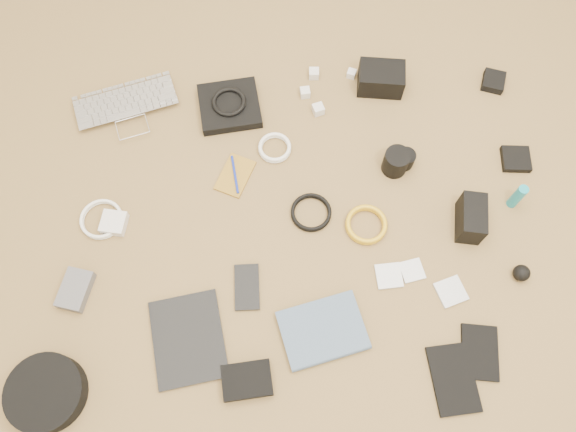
{
  "coord_description": "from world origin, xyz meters",
  "views": [
    {
      "loc": [
        -0.04,
        -0.6,
        1.53
      ],
      "look_at": [
        -0.02,
        0.03,
        0.02
      ],
      "focal_mm": 35.0,
      "sensor_mm": 36.0,
      "label": 1
    }
  ],
  "objects_px": {
    "dslr_camera": "(381,79)",
    "paperback": "(332,360)",
    "tablet": "(188,339)",
    "phone": "(247,287)",
    "headphone_case": "(46,393)",
    "laptop": "(129,114)"
  },
  "relations": [
    {
      "from": "dslr_camera",
      "to": "paperback",
      "type": "xyz_separation_m",
      "value": [
        -0.21,
        -0.87,
        -0.03
      ]
    },
    {
      "from": "dslr_camera",
      "to": "paperback",
      "type": "height_order",
      "value": "dslr_camera"
    },
    {
      "from": "paperback",
      "to": "tablet",
      "type": "bearing_deg",
      "value": 65.07
    },
    {
      "from": "phone",
      "to": "headphone_case",
      "type": "xyz_separation_m",
      "value": [
        -0.52,
        -0.27,
        0.02
      ]
    },
    {
      "from": "phone",
      "to": "headphone_case",
      "type": "distance_m",
      "value": 0.58
    },
    {
      "from": "laptop",
      "to": "phone",
      "type": "distance_m",
      "value": 0.69
    },
    {
      "from": "tablet",
      "to": "phone",
      "type": "relative_size",
      "value": 1.84
    },
    {
      "from": "headphone_case",
      "to": "dslr_camera",
      "type": "bearing_deg",
      "value": 44.45
    },
    {
      "from": "tablet",
      "to": "headphone_case",
      "type": "bearing_deg",
      "value": -170.26
    },
    {
      "from": "laptop",
      "to": "dslr_camera",
      "type": "distance_m",
      "value": 0.81
    },
    {
      "from": "dslr_camera",
      "to": "phone",
      "type": "height_order",
      "value": "dslr_camera"
    },
    {
      "from": "phone",
      "to": "paperback",
      "type": "bearing_deg",
      "value": -43.78
    },
    {
      "from": "dslr_camera",
      "to": "headphone_case",
      "type": "bearing_deg",
      "value": -129.2
    },
    {
      "from": "paperback",
      "to": "phone",
      "type": "bearing_deg",
      "value": 32.58
    },
    {
      "from": "tablet",
      "to": "headphone_case",
      "type": "xyz_separation_m",
      "value": [
        -0.36,
        -0.13,
        0.02
      ]
    },
    {
      "from": "laptop",
      "to": "paperback",
      "type": "height_order",
      "value": "laptop"
    },
    {
      "from": "tablet",
      "to": "phone",
      "type": "bearing_deg",
      "value": 30.9
    },
    {
      "from": "laptop",
      "to": "dslr_camera",
      "type": "height_order",
      "value": "dslr_camera"
    },
    {
      "from": "dslr_camera",
      "to": "tablet",
      "type": "bearing_deg",
      "value": -120.15
    },
    {
      "from": "dslr_camera",
      "to": "phone",
      "type": "xyz_separation_m",
      "value": [
        -0.44,
        -0.66,
        -0.04
      ]
    },
    {
      "from": "phone",
      "to": "paperback",
      "type": "distance_m",
      "value": 0.31
    },
    {
      "from": "laptop",
      "to": "tablet",
      "type": "xyz_separation_m",
      "value": [
        0.21,
        -0.72,
        -0.01
      ]
    }
  ]
}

